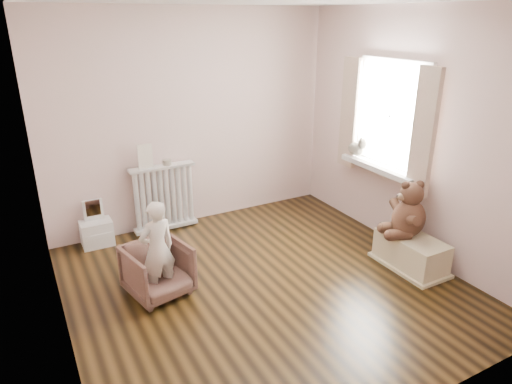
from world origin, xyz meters
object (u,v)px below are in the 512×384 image
armchair (158,270)px  teddy_bear (410,206)px  plush_cat (357,148)px  toy_vanity (96,223)px  radiator (164,200)px  child (157,250)px  toy_bench (411,250)px

armchair → teddy_bear: teddy_bear is taller
armchair → plush_cat: (2.61, 0.35, 0.75)m
toy_vanity → teddy_bear: teddy_bear is taller
radiator → child: (-0.50, -1.38, 0.10)m
plush_cat → teddy_bear: bearing=-81.8°
toy_vanity → radiator: bearing=2.1°
armchair → toy_bench: (2.47, -0.77, -0.05)m
toy_vanity → armchair: size_ratio=0.98×
radiator → teddy_bear: teddy_bear is taller
radiator → toy_bench: radiator is taller
toy_vanity → toy_bench: size_ratio=0.75×
teddy_bear → plush_cat: bearing=100.8°
child → plush_cat: bearing=176.5°
child → teddy_bear: 2.55m
toy_vanity → armchair: toy_vanity is taller
toy_vanity → toy_bench: (2.80, -2.07, -0.08)m
radiator → armchair: (-0.50, -1.33, -0.14)m
child → armchair: bearing=-102.2°
toy_vanity → teddy_bear: bearing=-35.6°
plush_cat → toy_vanity: bearing=178.5°
toy_bench → teddy_bear: 0.48m
armchair → child: size_ratio=0.59×
toy_bench → plush_cat: size_ratio=2.47×
child → radiator: bearing=-122.2°
teddy_bear → armchair: bearing=-176.7°
armchair → plush_cat: 2.74m
toy_vanity → child: (0.33, -1.35, 0.22)m
toy_vanity → plush_cat: bearing=-17.9°
toy_vanity → armchair: 1.34m
radiator → toy_vanity: bearing=-177.9°
toy_vanity → plush_cat: size_ratio=1.84×
toy_bench → child: bearing=163.8°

